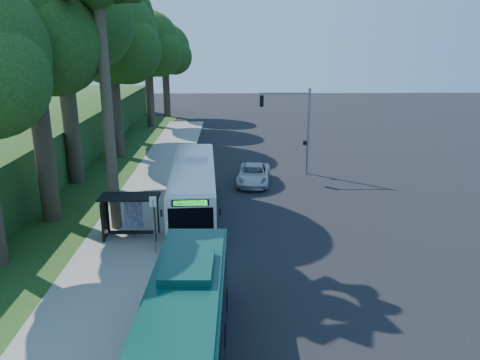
{
  "coord_description": "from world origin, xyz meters",
  "views": [
    {
      "loc": [
        -1.51,
        -27.13,
        10.71
      ],
      "look_at": [
        -0.91,
        1.0,
        2.2
      ],
      "focal_mm": 35.0,
      "sensor_mm": 36.0,
      "label": 1
    }
  ],
  "objects_px": {
    "bus_shelter": "(126,208)",
    "pickup": "(254,174)",
    "white_bus": "(194,188)",
    "teal_bus": "(183,341)"
  },
  "relations": [
    {
      "from": "bus_shelter",
      "to": "pickup",
      "type": "distance_m",
      "value": 12.75
    },
    {
      "from": "white_bus",
      "to": "pickup",
      "type": "relative_size",
      "value": 2.38
    },
    {
      "from": "bus_shelter",
      "to": "teal_bus",
      "type": "bearing_deg",
      "value": -70.17
    },
    {
      "from": "bus_shelter",
      "to": "pickup",
      "type": "height_order",
      "value": "bus_shelter"
    },
    {
      "from": "teal_bus",
      "to": "pickup",
      "type": "distance_m",
      "value": 22.24
    },
    {
      "from": "white_bus",
      "to": "teal_bus",
      "type": "relative_size",
      "value": 1.05
    },
    {
      "from": "white_bus",
      "to": "bus_shelter",
      "type": "bearing_deg",
      "value": -136.76
    },
    {
      "from": "white_bus",
      "to": "pickup",
      "type": "distance_m",
      "value": 7.86
    },
    {
      "from": "white_bus",
      "to": "pickup",
      "type": "xyz_separation_m",
      "value": [
        4.08,
        6.63,
        -1.05
      ]
    },
    {
      "from": "bus_shelter",
      "to": "white_bus",
      "type": "height_order",
      "value": "white_bus"
    }
  ]
}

